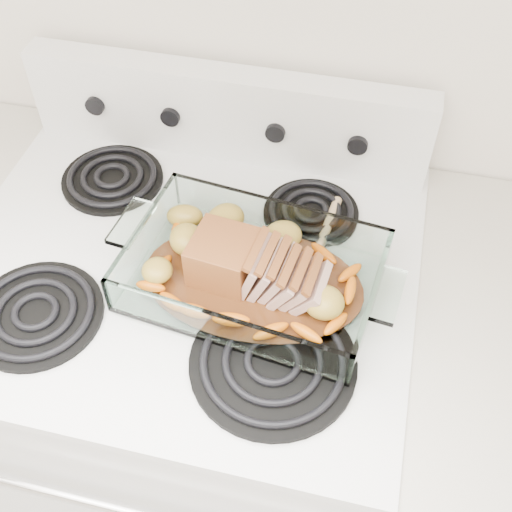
% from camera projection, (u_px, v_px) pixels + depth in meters
% --- Properties ---
extents(electric_range, '(0.78, 0.70, 1.12)m').
position_uv_depth(electric_range, '(201.00, 392.00, 1.43)').
color(electric_range, white).
rests_on(electric_range, ground).
extents(counter_right, '(0.58, 0.68, 0.93)m').
position_uv_depth(counter_right, '(507.00, 463.00, 1.34)').
color(counter_right, silver).
rests_on(counter_right, ground).
extents(baking_dish, '(0.39, 0.26, 0.07)m').
position_uv_depth(baking_dish, '(253.00, 277.00, 1.02)').
color(baking_dish, silver).
rests_on(baking_dish, electric_range).
extents(pork_roast, '(0.22, 0.10, 0.08)m').
position_uv_depth(pork_roast, '(245.00, 265.00, 1.01)').
color(pork_roast, '#95471F').
rests_on(pork_roast, baking_dish).
extents(roast_vegetables, '(0.35, 0.19, 0.04)m').
position_uv_depth(roast_vegetables, '(256.00, 257.00, 1.04)').
color(roast_vegetables, '#F16100').
rests_on(roast_vegetables, baking_dish).
extents(wooden_spoon, '(0.05, 0.26, 0.02)m').
position_uv_depth(wooden_spoon, '(316.00, 268.00, 1.06)').
color(wooden_spoon, tan).
rests_on(wooden_spoon, electric_range).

